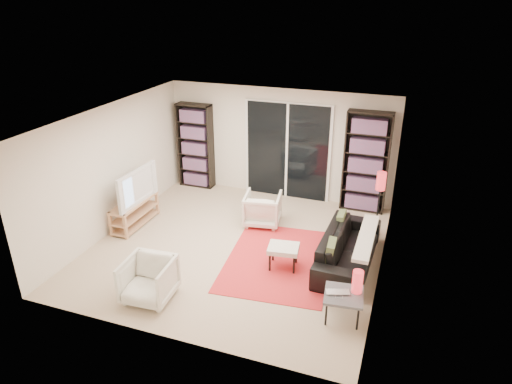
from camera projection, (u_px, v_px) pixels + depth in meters
floor at (237, 247)px, 8.26m from camera, size 5.00×5.00×0.00m
wall_back at (279, 143)px, 9.93m from camera, size 5.00×0.02×2.40m
wall_front at (161, 262)px, 5.62m from camera, size 5.00×0.02×2.40m
wall_left at (113, 168)px, 8.54m from camera, size 0.02×5.00×2.40m
wall_right at (387, 208)px, 7.01m from camera, size 0.02×5.00×2.40m
ceiling at (235, 117)px, 7.29m from camera, size 5.00×5.00×0.02m
sliding_door at (287, 151)px, 9.89m from camera, size 1.92×0.08×2.16m
bookshelf_left at (196, 146)px, 10.47m from camera, size 0.80×0.30×1.95m
bookshelf_right at (366, 162)px, 9.26m from camera, size 0.90×0.30×2.10m
tv_stand at (135, 212)px, 8.95m from camera, size 0.38×1.20×0.50m
tv at (133, 186)px, 8.70m from camera, size 0.20×1.19×0.68m
rug at (279, 260)px, 7.85m from camera, size 1.96×2.52×0.01m
sofa at (348, 248)px, 7.65m from camera, size 0.87×2.07×0.60m
armchair_back at (263, 209)px, 8.96m from camera, size 0.79×0.81×0.64m
armchair_front at (149, 280)px, 6.76m from camera, size 0.75×0.77×0.66m
ottoman at (283, 249)px, 7.53m from camera, size 0.55×0.48×0.40m
side_table at (344, 296)px, 6.35m from camera, size 0.59×0.59×0.40m
laptop at (338, 294)px, 6.31m from camera, size 0.38×0.30×0.03m
table_lamp at (357, 282)px, 6.32m from camera, size 0.15×0.15×0.34m
floor_lamp at (380, 188)px, 8.33m from camera, size 0.19×0.19×1.26m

